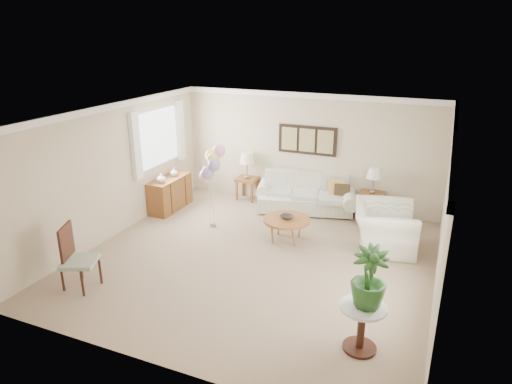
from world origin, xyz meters
TOP-DOWN VIEW (x-y plane):
  - ground_plane at (0.00, 0.00)m, footprint 6.00×6.00m
  - room_shell at (-0.11, 0.09)m, footprint 6.04×6.04m
  - wall_art_triptych at (0.00, 2.96)m, footprint 1.35×0.06m
  - sofa at (0.13, 2.63)m, footprint 2.49×1.34m
  - end_table_left at (-1.40, 2.78)m, footprint 0.50×0.45m
  - end_table_right at (1.56, 2.76)m, footprint 0.53×0.48m
  - lamp_left at (-1.40, 2.78)m, footprint 0.35×0.35m
  - lamp_right at (1.56, 2.76)m, footprint 0.31×0.31m
  - coffee_table at (0.24, 0.95)m, footprint 0.90×0.90m
  - decor_bowl at (0.24, 0.97)m, footprint 0.29×0.29m
  - armchair at (2.02, 1.38)m, footprint 1.32×1.45m
  - side_table at (2.19, -1.73)m, footprint 0.60×0.60m
  - potted_plant at (2.22, -1.70)m, footprint 0.54×0.54m
  - accent_chair at (-2.26, -1.94)m, footprint 0.66×0.66m
  - credenza at (-2.76, 1.50)m, footprint 0.46×1.20m
  - vase_white at (-2.74, 1.16)m, footprint 0.21×0.21m
  - vase_sage at (-2.74, 1.68)m, footprint 0.23×0.23m
  - balloon_cluster at (-1.36, 0.97)m, footprint 0.51×0.44m

SIDE VIEW (x-z plane):
  - ground_plane at x=0.00m, z-range 0.00..0.00m
  - sofa at x=0.13m, z-range -0.09..0.76m
  - credenza at x=-2.76m, z-range 0.00..0.74m
  - armchair at x=2.02m, z-range 0.00..0.82m
  - coffee_table at x=0.24m, z-range 0.19..0.65m
  - end_table_left at x=-1.40m, z-range 0.18..0.72m
  - end_table_right at x=1.56m, z-range 0.19..0.77m
  - side_table at x=2.19m, z-range 0.16..0.81m
  - decor_bowl at x=0.24m, z-range 0.46..0.52m
  - accent_chair at x=-2.26m, z-range 0.02..1.05m
  - vase_sage at x=-2.74m, z-range 0.74..0.93m
  - vase_white at x=-2.74m, z-range 0.74..0.94m
  - lamp_right at x=1.56m, z-range 0.72..1.27m
  - lamp_left at x=-1.40m, z-range 0.70..1.33m
  - potted_plant at x=2.22m, z-range 0.64..1.44m
  - balloon_cluster at x=-1.36m, z-range 0.49..2.26m
  - wall_art_triptych at x=0.00m, z-range 1.23..1.88m
  - room_shell at x=-0.11m, z-range 0.33..2.93m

